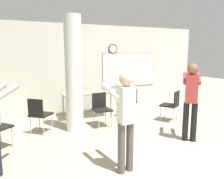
# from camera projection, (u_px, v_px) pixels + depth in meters

# --- Properties ---
(wall_back) EXTENTS (8.00, 0.15, 2.80)m
(wall_back) POSITION_uv_depth(u_px,v_px,m) (89.00, 69.00, 7.03)
(wall_back) COLOR silver
(wall_back) RESTS_ON ground_plane
(support_pillar) EXTENTS (0.42, 0.42, 2.80)m
(support_pillar) POSITION_uv_depth(u_px,v_px,m) (74.00, 75.00, 5.27)
(support_pillar) COLOR white
(support_pillar) RESTS_ON ground_plane
(folding_table) EXTENTS (1.45, 0.66, 0.76)m
(folding_table) POSITION_uv_depth(u_px,v_px,m) (87.00, 94.00, 6.49)
(folding_table) COLOR tan
(folding_table) RESTS_ON ground_plane
(bottle_on_table) EXTENTS (0.07, 0.07, 0.30)m
(bottle_on_table) POSITION_uv_depth(u_px,v_px,m) (79.00, 89.00, 6.33)
(bottle_on_table) COLOR #4C3319
(bottle_on_table) RESTS_ON folding_table
(chair_table_front) EXTENTS (0.47, 0.47, 0.87)m
(chair_table_front) POSITION_uv_depth(u_px,v_px,m) (101.00, 107.00, 5.75)
(chair_table_front) COLOR black
(chair_table_front) RESTS_ON ground_plane
(chair_table_right) EXTENTS (0.54, 0.54, 0.87)m
(chair_table_right) POSITION_uv_depth(u_px,v_px,m) (129.00, 101.00, 6.53)
(chair_table_right) COLOR black
(chair_table_right) RESTS_ON ground_plane
(chair_mid_room) EXTENTS (0.61, 0.61, 0.87)m
(chair_mid_room) POSITION_uv_depth(u_px,v_px,m) (172.00, 103.00, 6.15)
(chair_mid_room) COLOR black
(chair_mid_room) RESTS_ON ground_plane
(chair_near_pillar) EXTENTS (0.62, 0.62, 0.87)m
(chair_near_pillar) POSITION_uv_depth(u_px,v_px,m) (39.00, 113.00, 5.19)
(chair_near_pillar) COLOR black
(chair_near_pillar) RESTS_ON ground_plane
(person_playing_front) EXTENTS (0.41, 0.63, 1.63)m
(person_playing_front) POSITION_uv_depth(u_px,v_px,m) (125.00, 114.00, 3.44)
(person_playing_front) COLOR #514C47
(person_playing_front) RESTS_ON ground_plane
(person_playing_side) EXTENTS (0.63, 0.68, 1.70)m
(person_playing_side) POSITION_uv_depth(u_px,v_px,m) (191.00, 96.00, 4.69)
(person_playing_side) COLOR black
(person_playing_side) RESTS_ON ground_plane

